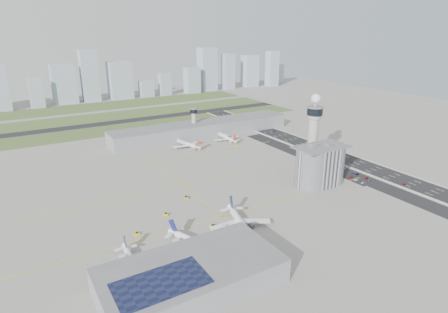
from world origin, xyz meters
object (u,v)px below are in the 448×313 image
airplane_near_b (196,239)px  car_hw_0 (404,184)px  car_lot_1 (356,180)px  car_lot_8 (357,174)px  jet_bridge_far_0 (178,141)px  car_lot_0 (362,183)px  car_lot_6 (370,179)px  car_lot_7 (367,178)px  car_lot_4 (338,172)px  tug_1 (213,226)px  control_tower (314,129)px  car_hw_2 (275,131)px  admin_building (320,165)px  tug_0 (137,233)px  car_lot_5 (333,170)px  car_lot_3 (341,174)px  car_lot_9 (353,173)px  jet_bridge_near_2 (231,241)px  tug_4 (200,149)px  secondary_tower (194,120)px  tug_2 (166,214)px  airplane_near_c (241,219)px  jet_bridge_far_1 (219,135)px  jet_bridge_near_0 (125,275)px  airplane_far_a (187,141)px  tug_5 (236,145)px  jet_bridge_near_1 (182,256)px  car_lot_10 (344,169)px  car_hw_4 (239,122)px  car_lot_2 (351,177)px  airplane_near_a (132,259)px  car_hw_1 (320,150)px  airplane_far_b (227,136)px  car_lot_11 (340,168)px  tug_3 (186,197)px

airplane_near_b → car_hw_0: size_ratio=12.60×
car_lot_1 → car_lot_8: size_ratio=0.98×
jet_bridge_far_0 → car_lot_0: size_ratio=3.89×
car_lot_6 → car_lot_7: car_lot_7 is taller
car_lot_4 → tug_1: bearing=93.8°
control_tower → car_hw_2: bearing=66.3°
admin_building → car_lot_7: admin_building is taller
tug_0 → car_lot_5: size_ratio=0.76×
car_lot_3 → car_lot_6: 23.01m
car_lot_7 → car_lot_9: size_ratio=1.08×
car_lot_0 → jet_bridge_near_2: bearing=91.7°
tug_4 → secondary_tower: bearing=158.9°
jet_bridge_far_0 → car_hw_2: jet_bridge_far_0 is taller
control_tower → jet_bridge_near_2: bearing=-151.1°
tug_2 → car_hw_0: size_ratio=1.00×
airplane_near_c → car_lot_0: size_ratio=12.57×
jet_bridge_far_1 → tug_4: jet_bridge_far_1 is taller
jet_bridge_near_0 → car_lot_0: size_ratio=3.89×
airplane_far_a → tug_5: size_ratio=14.60×
secondary_tower → jet_bridge_near_1: secondary_tower is taller
tug_2 → tug_4: size_ratio=1.12×
car_lot_10 → car_hw_4: (15.25, 189.54, 0.02)m
admin_building → car_lot_4: 36.01m
car_lot_9 → tug_0: bearing=88.6°
car_hw_4 → jet_bridge_far_1: bearing=-144.8°
admin_building → airplane_near_b: 127.15m
tug_5 → car_lot_2: 127.05m
admin_building → airplane_near_a: bearing=-169.0°
tug_1 → car_hw_2: bearing=-159.6°
car_lot_10 → car_hw_1: (20.77, 49.22, 0.02)m
airplane_far_b → car_lot_11: airplane_far_b is taller
airplane_near_b → control_tower: bearing=91.5°
airplane_far_a → car_lot_2: airplane_far_a is taller
jet_bridge_near_0 → tug_0: 42.02m
jet_bridge_near_1 → car_lot_2: bearing=-68.3°
airplane_near_c → car_lot_5: airplane_near_c is taller
jet_bridge_near_1 → car_lot_3: 171.96m
car_lot_3 → tug_3: bearing=82.4°
car_lot_5 → car_lot_9: car_lot_5 is taller
jet_bridge_near_0 → jet_bridge_far_0: (115.00, 193.00, 0.00)m
jet_bridge_near_0 → tug_1: size_ratio=3.84×
control_tower → tug_1: control_tower is taller
car_hw_2 → car_hw_1: bearing=-84.6°
tug_4 → tug_5: 39.02m
airplane_near_a → car_lot_9: 201.65m
admin_building → car_lot_11: admin_building is taller
car_hw_1 → airplane_far_a: bearing=134.3°
car_hw_1 → tug_3: bearing=-178.3°
car_lot_0 → car_lot_1: (0.13, 6.38, -0.01)m
jet_bridge_far_1 → tug_3: 160.72m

